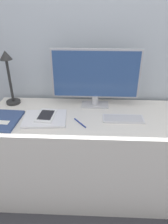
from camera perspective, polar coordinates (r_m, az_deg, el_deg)
name	(u,v)px	position (r m, az deg, el deg)	size (l,w,h in m)	color
ground_plane	(94,211)	(1.86, 2.51, -24.39)	(10.00, 10.00, 0.00)	#38383D
wall_back	(97,36)	(1.71, 3.54, 19.21)	(3.60, 0.05, 2.40)	#B2BCC6
desk	(95,155)	(1.76, 2.81, -11.21)	(1.54, 0.56, 0.71)	silver
monitor	(96,77)	(1.61, 3.07, 9.22)	(0.65, 0.11, 0.43)	#B7B7BC
keyboard	(123,119)	(1.53, 10.20, -1.76)	(0.28, 0.11, 0.01)	silver
laptop	(45,119)	(1.53, -10.19, -1.69)	(0.31, 0.25, 0.02)	silver
ereader	(46,115)	(1.54, -9.90, -0.88)	(0.13, 0.19, 0.01)	white
desk_lamp	(8,72)	(1.73, -19.15, 9.81)	(0.11, 0.11, 0.41)	#282828
notebook	(3,120)	(1.59, -20.49, -2.03)	(0.23, 0.28, 0.02)	#334775
pen	(80,123)	(1.46, -1.06, -2.87)	(0.09, 0.11, 0.01)	navy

